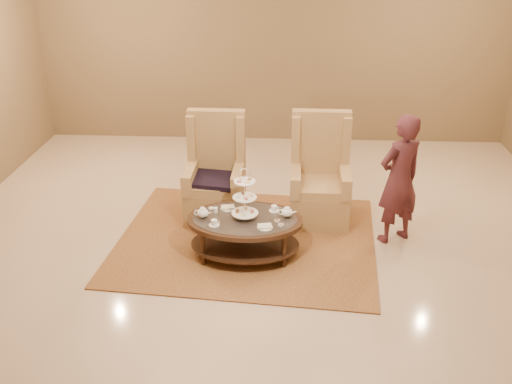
# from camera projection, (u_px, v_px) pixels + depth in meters

# --- Properties ---
(ground) EXTENTS (8.00, 8.00, 0.00)m
(ground) POSITION_uv_depth(u_px,v_px,m) (265.00, 256.00, 6.61)
(ground) COLOR beige
(ground) RESTS_ON ground
(ceiling) EXTENTS (8.00, 8.00, 0.02)m
(ceiling) POSITION_uv_depth(u_px,v_px,m) (265.00, 256.00, 6.61)
(ceiling) COLOR silver
(ceiling) RESTS_ON ground
(wall_back) EXTENTS (8.00, 0.04, 3.50)m
(wall_back) POSITION_uv_depth(u_px,v_px,m) (275.00, 39.00, 9.48)
(wall_back) COLOR olive
(wall_back) RESTS_ON ground
(rug) EXTENTS (3.28, 2.82, 0.02)m
(rug) POSITION_uv_depth(u_px,v_px,m) (247.00, 239.00, 6.95)
(rug) COLOR #A3723A
(rug) RESTS_ON ground
(tea_table) EXTENTS (1.32, 0.92, 1.10)m
(tea_table) POSITION_uv_depth(u_px,v_px,m) (245.00, 225.00, 6.46)
(tea_table) COLOR black
(tea_table) RESTS_ON ground
(armchair_left) EXTENTS (0.75, 0.77, 1.36)m
(armchair_left) POSITION_uv_depth(u_px,v_px,m) (216.00, 182.00, 7.38)
(armchair_left) COLOR tan
(armchair_left) RESTS_ON ground
(armchair_right) EXTENTS (0.75, 0.78, 1.38)m
(armchair_right) POSITION_uv_depth(u_px,v_px,m) (319.00, 184.00, 7.32)
(armchair_right) COLOR tan
(armchair_right) RESTS_ON ground
(person) EXTENTS (0.69, 0.62, 1.59)m
(person) POSITION_uv_depth(u_px,v_px,m) (399.00, 179.00, 6.63)
(person) COLOR #4F2229
(person) RESTS_ON ground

